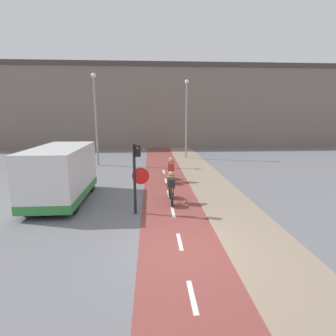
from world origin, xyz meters
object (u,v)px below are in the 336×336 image
traffic_light_pole (137,171)px  street_lamp_sidewalk (186,111)px  cyclist_near (171,188)px  street_lamp_far (95,110)px  cyclist_far (171,170)px  van (61,175)px

traffic_light_pole → street_lamp_sidewalk: size_ratio=0.42×
cyclist_near → street_lamp_far: bearing=118.7°
street_lamp_sidewalk → cyclist_far: bearing=-103.6°
van → cyclist_far: bearing=30.9°
street_lamp_far → cyclist_near: street_lamp_far is taller
traffic_light_pole → cyclist_far: traffic_light_pole is taller
traffic_light_pole → van: traffic_light_pole is taller
cyclist_far → van: size_ratio=0.36×
traffic_light_pole → cyclist_near: size_ratio=1.61×
traffic_light_pole → street_lamp_far: size_ratio=0.41×
cyclist_far → van: 6.05m
street_lamp_sidewalk → van: bearing=-122.6°
street_lamp_sidewalk → cyclist_far: size_ratio=3.99×
cyclist_near → traffic_light_pole: bearing=-140.1°
street_lamp_far → cyclist_far: street_lamp_far is taller
street_lamp_far → cyclist_near: (4.95, -9.04, -3.46)m
traffic_light_pole → van: size_ratio=0.59×
traffic_light_pole → street_lamp_far: bearing=109.0°
cyclist_near → cyclist_far: size_ratio=1.03×
traffic_light_pole → cyclist_near: bearing=39.9°
traffic_light_pole → street_lamp_sidewalk: bearing=74.2°
traffic_light_pole → street_lamp_sidewalk: street_lamp_sidewalk is taller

